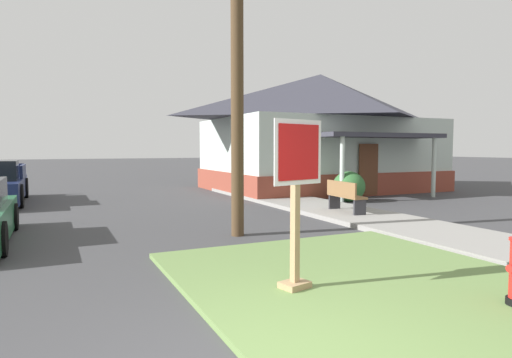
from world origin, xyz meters
name	(u,v)px	position (x,y,z in m)	size (l,w,h in m)	color
grass_corner_patch	(360,280)	(2.36, 1.95, 0.04)	(4.79, 5.26, 0.08)	#668447
sidewalk_strip	(361,216)	(5.96, 6.41, 0.06)	(2.20, 17.81, 0.12)	gray
stop_sign	(296,204)	(1.31, 1.91, 1.17)	(0.80, 0.36, 2.16)	#A3845B
manhole_cover	(180,264)	(0.33, 3.96, 0.01)	(0.70, 0.70, 0.02)	black
street_bench	(345,195)	(5.82, 6.97, 0.58)	(0.52, 1.47, 0.85)	brown
corner_house	(320,131)	(9.66, 14.02, 2.69)	(10.03, 8.35, 5.23)	brown
shrub_near_porch	(349,187)	(7.92, 9.56, 0.54)	(1.13, 1.13, 1.08)	#316532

